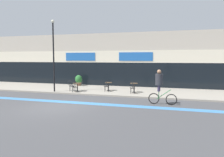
% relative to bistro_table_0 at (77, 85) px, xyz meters
% --- Properties ---
extents(ground_plane, '(120.00, 120.00, 0.00)m').
position_rel_bistro_table_0_xyz_m(ground_plane, '(1.23, -5.55, -0.63)').
color(ground_plane, '#424244').
extents(sidewalk_slab, '(40.00, 5.50, 0.12)m').
position_rel_bistro_table_0_xyz_m(sidewalk_slab, '(1.23, 1.70, -0.57)').
color(sidewalk_slab, gray).
rests_on(sidewalk_slab, ground).
extents(storefront_facade, '(40.00, 4.06, 5.52)m').
position_rel_bistro_table_0_xyz_m(storefront_facade, '(1.23, 6.41, 2.12)').
color(storefront_facade, '#B2A899').
rests_on(storefront_facade, ground).
extents(bike_lane_stripe, '(36.00, 0.70, 0.01)m').
position_rel_bistro_table_0_xyz_m(bike_lane_stripe, '(1.23, -3.93, -0.62)').
color(bike_lane_stripe, '#3D7AB7').
rests_on(bike_lane_stripe, ground).
extents(bistro_table_0, '(0.74, 0.74, 0.71)m').
position_rel_bistro_table_0_xyz_m(bistro_table_0, '(0.00, 0.00, 0.00)').
color(bistro_table_0, black).
rests_on(bistro_table_0, sidewalk_slab).
extents(bistro_table_1, '(0.63, 0.63, 0.72)m').
position_rel_bistro_table_0_xyz_m(bistro_table_1, '(2.43, 1.17, -0.00)').
color(bistro_table_1, black).
rests_on(bistro_table_1, sidewalk_slab).
extents(bistro_table_2, '(0.64, 0.64, 0.78)m').
position_rel_bistro_table_0_xyz_m(bistro_table_2, '(4.77, 0.76, 0.04)').
color(bistro_table_2, black).
rests_on(bistro_table_2, sidewalk_slab).
extents(cafe_chair_0_near, '(0.43, 0.59, 0.90)m').
position_rel_bistro_table_0_xyz_m(cafe_chair_0_near, '(-0.01, -0.63, 0.01)').
color(cafe_chair_0_near, black).
rests_on(cafe_chair_0_near, sidewalk_slab).
extents(cafe_chair_0_side, '(0.60, 0.45, 0.90)m').
position_rel_bistro_table_0_xyz_m(cafe_chair_0_side, '(-0.63, -0.01, 0.01)').
color(cafe_chair_0_side, black).
rests_on(cafe_chair_0_side, sidewalk_slab).
extents(cafe_chair_1_near, '(0.45, 0.60, 0.90)m').
position_rel_bistro_table_0_xyz_m(cafe_chair_1_near, '(2.44, 0.54, 0.01)').
color(cafe_chair_1_near, black).
rests_on(cafe_chair_1_near, sidewalk_slab).
extents(cafe_chair_2_near, '(0.44, 0.59, 0.90)m').
position_rel_bistro_table_0_xyz_m(cafe_chair_2_near, '(4.78, 0.13, 0.01)').
color(cafe_chair_2_near, black).
rests_on(cafe_chair_2_near, sidewalk_slab).
extents(planter_pot, '(0.72, 0.72, 1.10)m').
position_rel_bistro_table_0_xyz_m(planter_pot, '(-1.58, 3.57, 0.10)').
color(planter_pot, brown).
rests_on(planter_pot, sidewalk_slab).
extents(lamp_post, '(0.26, 0.26, 6.02)m').
position_rel_bistro_table_0_xyz_m(lamp_post, '(-1.86, -0.65, 2.92)').
color(lamp_post, black).
rests_on(lamp_post, sidewalk_slab).
extents(cyclist_0, '(1.80, 0.52, 2.23)m').
position_rel_bistro_table_0_xyz_m(cyclist_0, '(7.15, -2.86, 0.68)').
color(cyclist_0, black).
rests_on(cyclist_0, ground).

